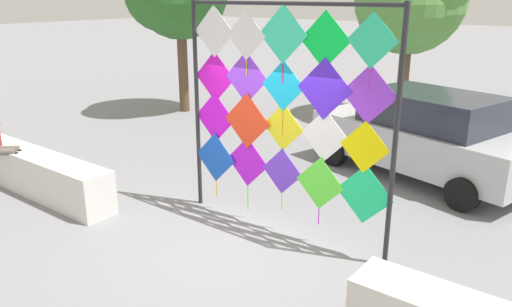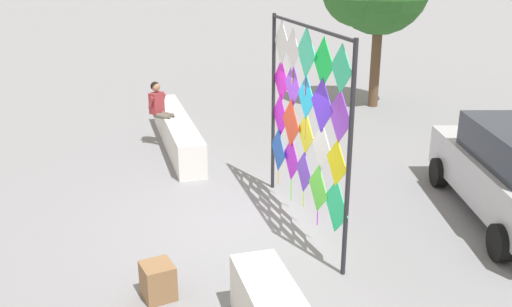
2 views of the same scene
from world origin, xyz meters
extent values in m
plane|color=gray|center=(0.00, 0.00, 0.00)|extent=(120.00, 120.00, 0.00)
cube|color=silver|center=(-4.71, -0.58, 0.39)|extent=(4.78, 0.61, 0.78)
cylinder|color=#232328|center=(-1.53, 0.93, 1.76)|extent=(0.07, 0.07, 3.51)
cylinder|color=#232328|center=(1.98, 0.93, 1.76)|extent=(0.07, 0.07, 3.51)
cylinder|color=#232328|center=(0.23, 0.93, 3.46)|extent=(3.52, 0.06, 0.06)
cube|color=blue|center=(-1.13, 0.91, 0.94)|extent=(0.85, 0.01, 0.85)
cylinder|color=gold|center=(-1.13, 0.92, 0.37)|extent=(0.02, 0.02, 0.29)
cube|color=#B417E2|center=(-0.46, 0.94, 0.99)|extent=(0.83, 0.01, 0.83)
cylinder|color=#46E516|center=(-0.46, 0.95, 0.36)|extent=(0.02, 0.02, 0.43)
cube|color=#6835DB|center=(0.23, 0.93, 0.99)|extent=(0.73, 0.01, 0.73)
cylinder|color=#A5E516|center=(0.23, 0.94, 0.48)|extent=(0.02, 0.02, 0.29)
cube|color=#59ED39|center=(0.91, 0.93, 0.95)|extent=(0.80, 0.01, 0.80)
cylinder|color=#C016E5|center=(0.91, 0.94, 0.42)|extent=(0.02, 0.02, 0.26)
cube|color=#1DDB7F|center=(1.61, 0.93, 0.95)|extent=(0.87, 0.01, 0.87)
cube|color=#C810E3|center=(-1.14, 0.94, 1.63)|extent=(0.84, 0.01, 0.84)
cylinder|color=#31E516|center=(-1.14, 0.95, 1.02)|extent=(0.02, 0.02, 0.39)
cube|color=red|center=(-0.44, 0.91, 1.68)|extent=(0.89, 0.01, 0.89)
cube|color=yellow|center=(0.22, 0.95, 1.68)|extent=(0.73, 0.01, 0.73)
cylinder|color=#1626E5|center=(0.22, 0.96, 1.18)|extent=(0.02, 0.02, 0.28)
cube|color=white|center=(0.94, 0.95, 1.67)|extent=(0.78, 0.01, 0.78)
cube|color=#F6E005|center=(1.57, 0.93, 1.63)|extent=(0.73, 0.01, 0.73)
cube|color=#D112C1|center=(-1.13, 0.95, 2.31)|extent=(0.83, 0.01, 0.83)
cylinder|color=#16E527|center=(-1.13, 0.96, 1.69)|extent=(0.02, 0.02, 0.42)
cube|color=#8A38EB|center=(-0.47, 0.94, 2.36)|extent=(0.81, 0.01, 0.81)
cylinder|color=#87E516|center=(-0.47, 0.95, 1.79)|extent=(0.02, 0.02, 0.33)
cube|color=#13AFE5|center=(0.22, 0.93, 2.31)|extent=(0.75, 0.01, 0.75)
cylinder|color=#E54C16|center=(0.22, 0.94, 1.76)|extent=(0.02, 0.02, 0.37)
cube|color=#4E22E7|center=(0.91, 0.93, 2.34)|extent=(0.87, 0.01, 0.87)
cube|color=#8F35E5|center=(1.57, 0.94, 2.34)|extent=(0.80, 0.01, 0.80)
cylinder|color=#7CE516|center=(1.57, 0.95, 1.80)|extent=(0.02, 0.02, 0.29)
cube|color=white|center=(-1.12, 0.94, 3.03)|extent=(0.81, 0.01, 0.81)
cylinder|color=orange|center=(-1.12, 0.95, 2.40)|extent=(0.02, 0.02, 0.44)
cube|color=white|center=(-0.45, 0.91, 3.00)|extent=(0.73, 0.01, 0.73)
cylinder|color=#B5E516|center=(-0.45, 0.92, 2.52)|extent=(0.02, 0.02, 0.23)
cube|color=#36E7AE|center=(0.22, 0.91, 3.04)|extent=(0.83, 0.01, 0.83)
cylinder|color=#E51659|center=(0.22, 0.92, 2.49)|extent=(0.02, 0.02, 0.28)
cube|color=#09E644|center=(0.89, 0.94, 3.00)|extent=(0.79, 0.01, 0.79)
cylinder|color=#E516AE|center=(0.89, 0.95, 2.41)|extent=(0.02, 0.02, 0.39)
cube|color=#2BD393|center=(1.57, 0.93, 3.03)|extent=(0.71, 0.01, 0.71)
cylinder|color=#E51665|center=(1.57, 0.94, 2.54)|extent=(0.02, 0.02, 0.28)
cylinder|color=#666056|center=(-4.58, -0.79, 0.39)|extent=(0.11, 0.11, 0.78)
cylinder|color=#666056|center=(-4.74, -0.93, 0.81)|extent=(0.41, 0.38, 0.13)
cube|color=navy|center=(-4.54, -0.75, 0.04)|extent=(0.25, 0.23, 0.09)
cylinder|color=#666056|center=(-4.70, -0.66, 0.39)|extent=(0.11, 0.11, 0.78)
cylinder|color=#666056|center=(-4.86, -0.80, 0.81)|extent=(0.41, 0.38, 0.13)
cube|color=navy|center=(-4.65, -0.62, 0.04)|extent=(0.25, 0.23, 0.09)
cube|color=#B7B7BC|center=(1.05, 4.78, 0.70)|extent=(4.82, 3.01, 0.80)
cube|color=#282D38|center=(1.20, 4.74, 1.42)|extent=(2.86, 2.28, 0.64)
cylinder|color=black|center=(-0.67, 4.25, 0.30)|extent=(0.64, 0.38, 0.60)
cylinder|color=black|center=(-0.17, 6.11, 0.30)|extent=(0.64, 0.38, 0.60)
cylinder|color=black|center=(2.27, 3.46, 0.30)|extent=(0.64, 0.38, 0.60)
cylinder|color=brown|center=(-7.09, 6.01, 1.41)|extent=(0.31, 0.31, 2.82)
sphere|color=#2D6628|center=(-6.95, 5.60, 3.43)|extent=(1.68, 1.68, 1.68)
cylinder|color=brown|center=(-1.26, 9.38, 1.26)|extent=(0.33, 0.33, 2.52)
sphere|color=#569342|center=(-1.44, 8.67, 3.28)|extent=(1.65, 1.65, 1.65)
sphere|color=#569342|center=(-1.17, 8.83, 3.32)|extent=(2.51, 2.51, 2.51)
camera|label=1|loc=(4.32, -5.03, 3.59)|focal=35.01mm
camera|label=2|loc=(8.81, -2.37, 4.52)|focal=39.82mm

